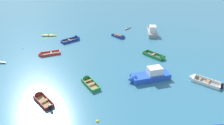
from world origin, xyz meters
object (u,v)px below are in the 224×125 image
Objects in this scene: rowboat_maroon_far_right at (40,98)px; kayak_grey_midfield_left at (128,28)px; rowboat_deep_blue_back_row_center at (75,39)px; mooring_buoy_midfield at (98,121)px; rowboat_green_back_row_left at (87,81)px; mooring_buoy_central at (23,49)px; motor_launch_blue_distant_center at (147,76)px; motor_launch_grey_near_right at (152,31)px; rowboat_red_far_back at (44,54)px; rowboat_deep_blue_outer_left at (120,36)px; rowboat_green_cluster_outer at (159,57)px; kayak_yellow_back_row_right at (49,35)px; rowboat_white_outer_right at (198,79)px.

rowboat_maroon_far_right reaches higher than kayak_grey_midfield_left.
rowboat_deep_blue_back_row_center reaches higher than rowboat_maroon_far_right.
rowboat_maroon_far_right is 10.31× the size of mooring_buoy_midfield.
mooring_buoy_central is (-11.11, 13.75, -0.21)m from rowboat_green_back_row_left.
motor_launch_grey_near_right is (7.75, 17.77, 0.07)m from motor_launch_blue_distant_center.
motor_launch_grey_near_right reaches higher than rowboat_red_far_back.
motor_launch_grey_near_right reaches higher than rowboat_deep_blue_outer_left.
rowboat_deep_blue_outer_left is 19.64m from mooring_buoy_central.
rowboat_green_cluster_outer is at bearing -86.68° from kayak_grey_midfield_left.
motor_launch_blue_distant_center is at bearing 6.23° from rowboat_maroon_far_right.
rowboat_maroon_far_right is 1.48× the size of kayak_grey_midfield_left.
motor_launch_grey_near_right is at bearing 1.65° from rowboat_deep_blue_back_row_center.
rowboat_red_far_back is 16.25m from rowboat_deep_blue_outer_left.
mooring_buoy_midfield is (-15.70, -24.31, -0.67)m from motor_launch_grey_near_right.
rowboat_green_back_row_left is 13.69× the size of mooring_buoy_central.
rowboat_deep_blue_back_row_center is at bearing 140.36° from rowboat_green_cluster_outer.
rowboat_green_back_row_left is at bearing -70.94° from kayak_yellow_back_row_right.
mooring_buoy_midfield is at bearing -161.94° from rowboat_white_outer_right.
rowboat_white_outer_right is at bearing -31.96° from mooring_buoy_central.
kayak_yellow_back_row_right is 20.90m from rowboat_green_back_row_left.
mooring_buoy_midfield is (-14.88, -4.85, -0.21)m from rowboat_white_outer_right.
motor_launch_grey_near_right reaches higher than rowboat_white_outer_right.
rowboat_deep_blue_outer_left is at bearing 110.34° from rowboat_white_outer_right.
rowboat_white_outer_right is 21.19m from rowboat_maroon_far_right.
kayak_yellow_back_row_right is 0.98× the size of rowboat_deep_blue_outer_left.
rowboat_green_back_row_left is at bearing 173.10° from motor_launch_blue_distant_center.
rowboat_deep_blue_back_row_center is at bearing 130.99° from rowboat_white_outer_right.
kayak_grey_midfield_left reaches higher than mooring_buoy_central.
motor_launch_grey_near_right is 6.23m from kayak_grey_midfield_left.
rowboat_green_cluster_outer is at bearing 45.11° from mooring_buoy_midfield.
rowboat_deep_blue_back_row_center is 1.09× the size of rowboat_green_back_row_left.
rowboat_maroon_far_right is 8.04m from mooring_buoy_midfield.
rowboat_red_far_back reaches higher than kayak_yellow_back_row_right.
rowboat_white_outer_right is at bearing -10.03° from rowboat_green_back_row_left.
mooring_buoy_central is (-4.34, 3.78, -0.18)m from rowboat_red_far_back.
kayak_grey_midfield_left is (-0.95, 16.39, -0.09)m from rowboat_green_cluster_outer.
motor_launch_blue_distant_center reaches higher than rowboat_deep_blue_outer_left.
rowboat_white_outer_right is 1.03× the size of rowboat_green_back_row_left.
motor_launch_blue_distant_center is (-4.32, -5.78, 0.38)m from rowboat_green_cluster_outer.
rowboat_maroon_far_right is at bearing -126.62° from kayak_grey_midfield_left.
rowboat_maroon_far_right is (-18.59, -7.34, -0.01)m from rowboat_green_cluster_outer.
rowboat_deep_blue_outer_left is at bearing 70.91° from mooring_buoy_midfield.
rowboat_green_back_row_left is (-8.43, -15.72, -0.07)m from rowboat_deep_blue_outer_left.
kayak_yellow_back_row_right is at bearing 172.56° from motor_launch_grey_near_right.
motor_launch_grey_near_right is 21.86× the size of mooring_buoy_central.
motor_launch_blue_distant_center is at bearing -61.07° from rowboat_deep_blue_back_row_center.
rowboat_white_outer_right is 0.65× the size of motor_launch_blue_distant_center.
kayak_grey_midfield_left is (12.92, 4.90, -0.09)m from rowboat_deep_blue_back_row_center.
rowboat_deep_blue_back_row_center is 8.39m from rowboat_red_far_back.
rowboat_green_cluster_outer is 20.10m from rowboat_red_far_back.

